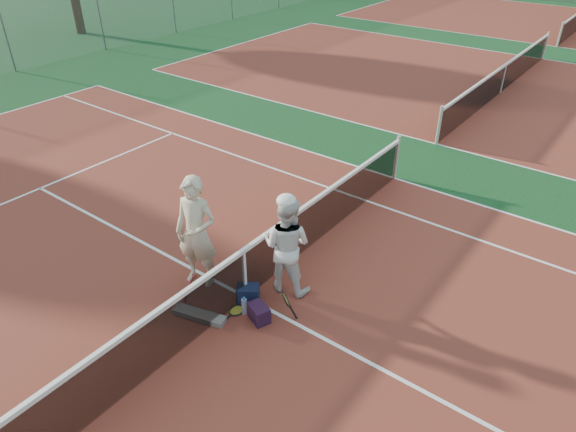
{
  "coord_description": "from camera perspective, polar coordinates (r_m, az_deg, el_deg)",
  "views": [
    {
      "loc": [
        4.62,
        -4.91,
        5.84
      ],
      "look_at": [
        0.0,
        1.2,
        1.05
      ],
      "focal_mm": 32.0,
      "sensor_mm": 36.0,
      "label": 1
    }
  ],
  "objects": [
    {
      "name": "water_bottle",
      "position": [
        8.53,
        -4.88,
        -9.98
      ],
      "size": [
        0.09,
        0.09,
        0.3
      ],
      "primitive_type": "cylinder",
      "color": "#C7DBFC",
      "rests_on": "ground"
    },
    {
      "name": "player_b",
      "position": [
        8.56,
        -0.17,
        -3.25
      ],
      "size": [
        1.01,
        0.87,
        1.8
      ],
      "primitive_type": "imported",
      "rotation": [
        0.0,
        0.0,
        3.38
      ],
      "color": "silver",
      "rests_on": "ground"
    },
    {
      "name": "racket_black_held",
      "position": [
        8.3,
        -0.26,
        -10.03
      ],
      "size": [
        0.37,
        0.37,
        0.57
      ],
      "primitive_type": null,
      "rotation": [
        0.0,
        0.0,
        3.93
      ],
      "color": "black",
      "rests_on": "ground"
    },
    {
      "name": "court_far_a",
      "position": [
        19.86,
        22.49,
        12.56
      ],
      "size": [
        23.77,
        10.97,
        0.01
      ],
      "primitive_type": "cube",
      "color": "maroon",
      "rests_on": "ground"
    },
    {
      "name": "court_main",
      "position": [
        8.92,
        -4.7,
        -8.99
      ],
      "size": [
        23.77,
        10.97,
        0.01
      ],
      "primitive_type": "cube",
      "color": "maroon",
      "rests_on": "ground"
    },
    {
      "name": "racket_spare",
      "position": [
        8.67,
        -5.75,
        -10.4
      ],
      "size": [
        0.28,
        0.61,
        0.03
      ],
      "primitive_type": null,
      "rotation": [
        0.0,
        0.0,
        1.59
      ],
      "color": "black",
      "rests_on": "ground"
    },
    {
      "name": "racket_red",
      "position": [
        8.75,
        -10.66,
        -8.0
      ],
      "size": [
        0.33,
        0.34,
        0.58
      ],
      "primitive_type": null,
      "rotation": [
        0.0,
        0.0,
        0.64
      ],
      "color": "maroon",
      "rests_on": "ground"
    },
    {
      "name": "net_far_a",
      "position": [
        19.72,
        22.8,
        13.94
      ],
      "size": [
        0.1,
        10.98,
        1.02
      ],
      "primitive_type": null,
      "color": "black",
      "rests_on": "ground"
    },
    {
      "name": "net_main",
      "position": [
        8.6,
        -4.85,
        -6.44
      ],
      "size": [
        0.1,
        10.98,
        1.02
      ],
      "primitive_type": null,
      "color": "black",
      "rests_on": "ground"
    },
    {
      "name": "sports_bag_purple",
      "position": [
        8.4,
        -3.24,
        -10.72
      ],
      "size": [
        0.42,
        0.36,
        0.29
      ],
      "primitive_type": "cube",
      "rotation": [
        0.0,
        0.0,
        -0.37
      ],
      "color": "black",
      "rests_on": "ground"
    },
    {
      "name": "player_a",
      "position": [
        8.77,
        -10.13,
        -1.83
      ],
      "size": [
        0.86,
        0.69,
        2.06
      ],
      "primitive_type": "imported",
      "rotation": [
        0.0,
        0.0,
        0.3
      ],
      "color": "beige",
      "rests_on": "ground"
    },
    {
      "name": "net_cover_canvas",
      "position": [
        8.62,
        -9.83,
        -10.81
      ],
      "size": [
        0.94,
        0.44,
        0.1
      ],
      "primitive_type": "cube",
      "rotation": [
        0.0,
        0.0,
        0.26
      ],
      "color": "#635D59",
      "rests_on": "ground"
    },
    {
      "name": "ground",
      "position": [
        8.92,
        -4.7,
        -9.01
      ],
      "size": [
        130.0,
        130.0,
        0.0
      ],
      "primitive_type": "plane",
      "color": "#103C1A",
      "rests_on": "ground"
    },
    {
      "name": "fence_left",
      "position": [
        24.08,
        -24.44,
        19.02
      ],
      "size": [
        0.06,
        54.5,
        3.0
      ],
      "primitive_type": null,
      "rotation": [
        0.0,
        0.0,
        1.57
      ],
      "color": "slate",
      "rests_on": "ground"
    },
    {
      "name": "sports_bag_navy",
      "position": [
        8.77,
        -4.47,
        -8.57
      ],
      "size": [
        0.45,
        0.43,
        0.3
      ],
      "primitive_type": "cube",
      "rotation": [
        0.0,
        0.0,
        0.62
      ],
      "color": "#101832",
      "rests_on": "ground"
    }
  ]
}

